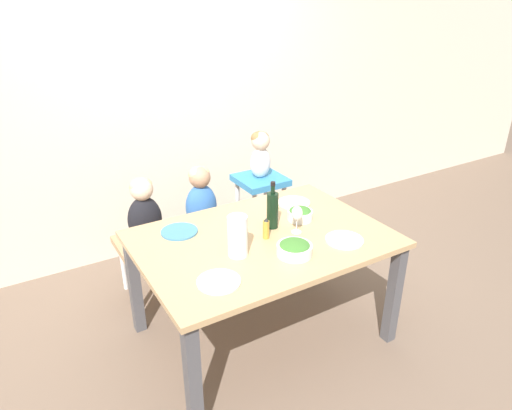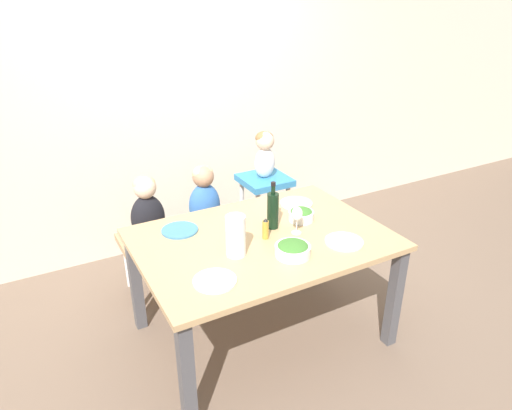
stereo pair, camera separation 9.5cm
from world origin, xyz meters
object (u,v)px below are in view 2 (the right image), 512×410
at_px(chair_far_left, 151,247).
at_px(dinner_plate_front_left, 215,281).
at_px(person_child_left, 147,208).
at_px(wine_bottle, 273,210).
at_px(dinner_plate_back_right, 296,203).
at_px(dinner_plate_back_left, 180,230).
at_px(dinner_plate_front_right, 344,242).
at_px(paper_towel_roll, 236,236).
at_px(person_child_center, 204,196).
at_px(person_baby_right, 265,151).
at_px(chair_right_highchair, 264,196).
at_px(wine_glass_near, 297,215).
at_px(salad_bowl_large, 293,249).
at_px(chair_far_center, 206,233).
at_px(salad_bowl_small, 301,214).

bearing_deg(chair_far_left, dinner_plate_front_left, -88.49).
distance_m(person_child_left, wine_bottle, 0.96).
distance_m(dinner_plate_front_left, dinner_plate_back_right, 1.07).
bearing_deg(dinner_plate_back_left, chair_far_left, 97.03).
height_order(dinner_plate_back_right, dinner_plate_front_right, same).
bearing_deg(paper_towel_roll, dinner_plate_back_right, 31.21).
bearing_deg(person_child_center, chair_far_left, -179.84).
height_order(person_child_center, person_baby_right, person_baby_right).
relative_size(dinner_plate_back_left, dinner_plate_back_right, 1.00).
bearing_deg(chair_right_highchair, person_baby_right, 90.00).
bearing_deg(dinner_plate_front_right, wine_glass_near, 127.86).
distance_m(chair_far_left, salad_bowl_large, 1.27).
distance_m(chair_far_center, salad_bowl_small, 0.92).
xyz_separation_m(person_child_center, wine_bottle, (0.16, -0.74, 0.16)).
bearing_deg(dinner_plate_back_left, dinner_plate_front_left, -93.12).
height_order(wine_glass_near, dinner_plate_back_left, wine_glass_near).
bearing_deg(person_child_center, salad_bowl_large, -85.62).
height_order(person_child_center, dinner_plate_front_right, person_child_center).
xyz_separation_m(wine_glass_near, dinner_plate_back_left, (-0.62, 0.37, -0.12)).
bearing_deg(person_baby_right, dinner_plate_back_right, -94.64).
bearing_deg(dinner_plate_back_right, person_baby_right, 85.36).
bearing_deg(dinner_plate_back_right, wine_glass_near, -123.08).
xyz_separation_m(chair_right_highchair, dinner_plate_back_right, (-0.04, -0.52, 0.15)).
relative_size(person_child_center, dinner_plate_front_left, 2.16).
relative_size(dinner_plate_front_left, dinner_plate_front_right, 1.00).
bearing_deg(paper_towel_roll, dinner_plate_front_right, -16.51).
bearing_deg(salad_bowl_small, paper_towel_roll, -161.80).
height_order(person_child_left, paper_towel_roll, paper_towel_roll).
distance_m(wine_bottle, salad_bowl_small, 0.23).
height_order(chair_right_highchair, person_child_left, person_child_left).
bearing_deg(chair_right_highchair, dinner_plate_front_left, -129.78).
xyz_separation_m(chair_far_center, wine_glass_near, (0.25, -0.88, 0.48)).
height_order(salad_bowl_large, dinner_plate_front_left, salad_bowl_large).
distance_m(chair_right_highchair, person_child_left, 0.96).
relative_size(chair_far_center, dinner_plate_back_left, 1.99).
xyz_separation_m(salad_bowl_small, dinner_plate_front_left, (-0.78, -0.37, -0.03)).
xyz_separation_m(wine_bottle, dinner_plate_back_left, (-0.53, 0.23, -0.12)).
bearing_deg(salad_bowl_large, paper_towel_roll, 149.85).
relative_size(paper_towel_roll, dinner_plate_back_left, 1.06).
bearing_deg(chair_far_center, wine_bottle, -78.13).
height_order(chair_far_left, person_child_left, person_child_left).
bearing_deg(paper_towel_roll, chair_far_center, 78.29).
xyz_separation_m(person_baby_right, salad_bowl_small, (-0.15, -0.74, -0.19)).
xyz_separation_m(chair_far_left, dinner_plate_back_right, (0.91, -0.52, 0.36)).
relative_size(chair_far_left, paper_towel_roll, 1.88).
bearing_deg(wine_bottle, person_child_left, 128.57).
relative_size(wine_bottle, dinner_plate_front_right, 1.35).
xyz_separation_m(chair_far_center, salad_bowl_small, (0.37, -0.74, 0.40)).
xyz_separation_m(wine_glass_near, salad_bowl_small, (0.12, 0.13, -0.09)).
bearing_deg(wine_glass_near, chair_right_highchair, 72.63).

